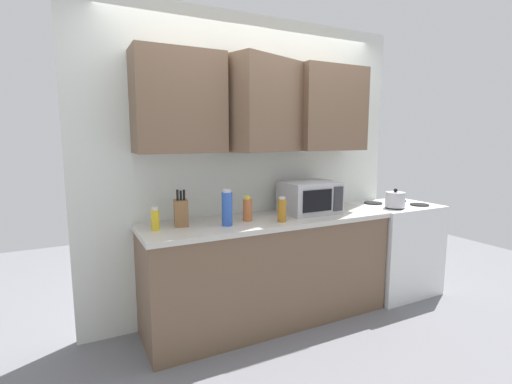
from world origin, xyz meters
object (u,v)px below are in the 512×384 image
bottle_amber_vinegar (282,210)px  bottle_yellow_mustard (155,219)px  microwave (310,197)px  bottle_clear_tall (331,200)px  stove_range (394,248)px  bottle_blue_cleaner (227,208)px  knife_block (181,212)px  kettle (395,200)px  bottle_spice_jar (247,209)px

bottle_amber_vinegar → bottle_yellow_mustard: 0.98m
microwave → bottle_clear_tall: bearing=19.6°
microwave → stove_range: bearing=-3.0°
stove_range → bottle_blue_cleaner: size_ratio=3.25×
knife_block → bottle_amber_vinegar: bearing=-16.2°
kettle → knife_block: 2.02m
knife_block → bottle_yellow_mustard: knife_block is taller
bottle_blue_cleaner → bottle_clear_tall: (1.18, 0.24, -0.07)m
microwave → knife_block: (-1.16, 0.03, -0.04)m
knife_block → bottle_yellow_mustard: 0.21m
microwave → bottle_amber_vinegar: bearing=-154.3°
stove_range → bottle_blue_cleaner: bottle_blue_cleaner is taller
knife_block → bottle_clear_tall: (1.50, 0.09, -0.04)m
bottle_spice_jar → bottle_clear_tall: (0.97, 0.16, -0.02)m
stove_range → kettle: kettle is taller
knife_block → bottle_clear_tall: knife_block is taller
stove_range → knife_block: bearing=177.9°
bottle_amber_vinegar → bottle_clear_tall: bottle_amber_vinegar is taller
bottle_blue_cleaner → bottle_spice_jar: 0.23m
stove_range → bottle_amber_vinegar: 1.53m
kettle → stove_range: bearing=39.5°
stove_range → bottle_spice_jar: bearing=179.6°
microwave → bottle_blue_cleaner: 0.85m
bottle_blue_cleaner → bottle_yellow_mustard: bottle_blue_cleaner is taller
bottle_clear_tall → bottle_yellow_mustard: 1.71m
kettle → bottle_blue_cleaner: bottle_blue_cleaner is taller
bottle_clear_tall → bottle_spice_jar: bearing=-170.6°
bottle_clear_tall → bottle_blue_cleaner: bearing=-168.5°
stove_range → knife_block: (-2.18, 0.08, 0.55)m
stove_range → microwave: (-1.02, 0.05, 0.59)m
knife_block → bottle_clear_tall: bearing=3.6°
kettle → bottle_spice_jar: (-1.48, 0.15, 0.01)m
microwave → bottle_spice_jar: microwave is taller
knife_block → bottle_blue_cleaner: 0.35m
bottle_amber_vinegar → bottle_blue_cleaner: (-0.44, 0.07, 0.04)m
bottle_amber_vinegar → bottle_yellow_mustard: bearing=169.9°
kettle → bottle_blue_cleaner: bearing=177.5°
stove_range → bottle_amber_vinegar: bottle_amber_vinegar is taller
microwave → bottle_amber_vinegar: size_ratio=2.41×
bottle_spice_jar → kettle: bearing=-5.9°
bottle_blue_cleaner → stove_range: bearing=2.1°
stove_range → bottle_amber_vinegar: (-1.42, -0.14, 0.55)m
bottle_spice_jar → bottle_clear_tall: size_ratio=1.35×
bottle_spice_jar → bottle_amber_vinegar: bearing=-33.7°
stove_range → microwave: bearing=177.0°
bottle_clear_tall → bottle_yellow_mustard: bearing=-175.2°
bottle_yellow_mustard → bottle_amber_vinegar: bearing=-10.1°
bottle_blue_cleaner → bottle_clear_tall: bearing=11.5°
stove_range → bottle_clear_tall: size_ratio=6.03×
microwave → kettle: bearing=-12.9°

